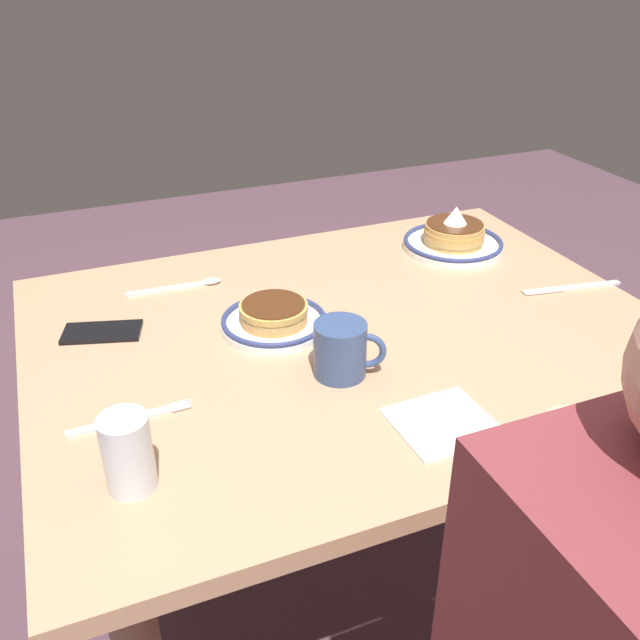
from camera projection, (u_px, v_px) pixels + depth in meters
The scene contains 11 objects.
ground_plane at pixel (345, 591), 1.68m from camera, with size 6.00×6.00×0.00m, color #513843.
dining_table at pixel (351, 377), 1.37m from camera, with size 1.20×0.93×0.74m.
plate_near_main at pixel (453, 238), 1.63m from camera, with size 0.24×0.24×0.11m.
plate_center_pancakes at pixel (274, 318), 1.31m from camera, with size 0.20×0.20×0.05m.
coffee_mug at pixel (342, 349), 1.16m from camera, with size 0.12×0.09×0.10m.
drinking_glass at pixel (128, 456), 0.92m from camera, with size 0.07×0.07×0.11m.
cell_phone at pixel (102, 332), 1.29m from camera, with size 0.14×0.07×0.01m, color black.
paper_napkin at pixel (443, 423), 1.06m from camera, with size 0.15×0.14×0.00m, color white.
fork_near at pixel (131, 419), 1.07m from camera, with size 0.19×0.02×0.01m.
butter_knife at pixel (572, 288), 1.46m from camera, with size 0.22×0.05×0.01m.
tea_spoon at pixel (188, 285), 1.46m from camera, with size 0.20×0.03×0.01m.
Camera 1 is at (0.49, 1.02, 1.40)m, focal length 38.53 mm.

